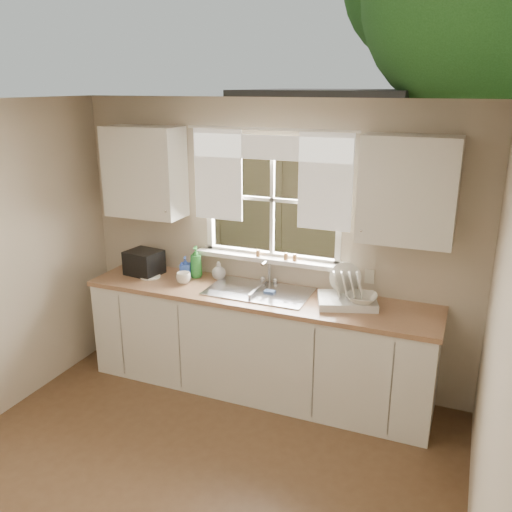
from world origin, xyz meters
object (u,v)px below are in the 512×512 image
at_px(dish_rack, 347,296).
at_px(soap_bottle_a, 196,262).
at_px(cup, 183,278).
at_px(black_appliance, 144,262).

bearing_deg(dish_rack, soap_bottle_a, 175.72).
relative_size(dish_rack, cup, 4.23).
distance_m(dish_rack, black_appliance, 1.92).
xyz_separation_m(dish_rack, black_appliance, (-1.91, 0.00, 0.04)).
height_order(dish_rack, black_appliance, dish_rack).
relative_size(soap_bottle_a, cup, 2.27).
height_order(dish_rack, soap_bottle_a, dish_rack).
bearing_deg(cup, dish_rack, 18.58).
bearing_deg(dish_rack, cup, -176.68).
distance_m(cup, black_appliance, 0.48).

